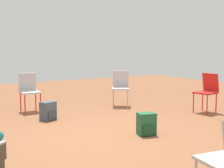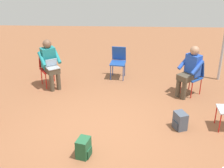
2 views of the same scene
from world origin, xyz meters
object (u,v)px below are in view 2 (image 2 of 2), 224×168
chair_northwest (194,75)px  chair_west (118,60)px  person_in_blue (190,69)px  chair_southwest (48,67)px  backpack_near_laptop_user (83,149)px  person_with_laptop (50,62)px  backpack_by_empty_chair (180,122)px

chair_northwest → chair_west: (-0.92, -1.86, 0.00)m
chair_northwest → person_in_blue: (0.11, -0.13, 0.20)m
chair_southwest → backpack_near_laptop_user: bearing=80.1°
chair_west → person_with_laptop: size_ratio=0.69×
backpack_near_laptop_user → backpack_by_empty_chair: 2.08m
chair_west → backpack_by_empty_chair: (2.53, 1.30, -0.34)m
person_with_laptop → chair_west: bearing=168.4°
person_with_laptop → backpack_near_laptop_user: bearing=79.5°
chair_southwest → backpack_near_laptop_user: (2.96, 1.26, -0.34)m
person_in_blue → person_with_laptop: bearing=44.2°
chair_southwest → chair_northwest: (0.38, 3.67, 0.00)m
chair_northwest → backpack_near_laptop_user: size_ratio=2.36×
chair_northwest → chair_west: bearing=23.8°
chair_west → person_in_blue: 2.02m
person_with_laptop → person_in_blue: 3.47m
chair_west → person_with_laptop: 1.85m
chair_southwest → backpack_near_laptop_user: size_ratio=2.36×
backpack_near_laptop_user → backpack_by_empty_chair: size_ratio=1.00×
person_with_laptop → person_in_blue: bearing=141.2°
backpack_by_empty_chair → chair_southwest: bearing=-122.7°
backpack_near_laptop_user → backpack_by_empty_chair: (-0.96, 1.85, 0.00)m
person_with_laptop → backpack_by_empty_chair: (1.86, 3.02, -0.53)m
person_with_laptop → chair_southwest: bearing=-90.0°
chair_northwest → person_with_laptop: size_ratio=0.69×
chair_west → person_in_blue: (1.02, 1.73, 0.20)m
chair_southwest → person_with_laptop: person_with_laptop is taller
person_with_laptop → person_in_blue: size_ratio=1.00×
chair_southwest → chair_west: size_ratio=1.00×
chair_northwest → backpack_by_empty_chair: (1.62, -0.56, -0.34)m
person_with_laptop → chair_northwest: bearing=143.1°
person_with_laptop → backpack_by_empty_chair: 3.59m
chair_southwest → backpack_by_empty_chair: size_ratio=2.36×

